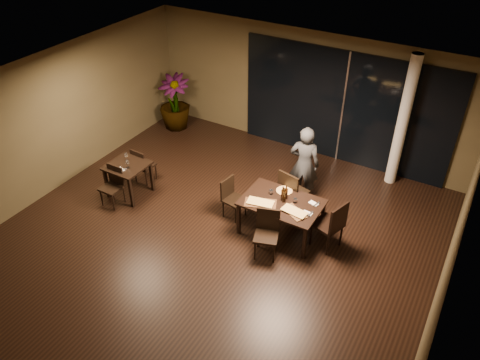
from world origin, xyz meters
The scene contains 33 objects.
ground centered at (0.00, 0.00, 0.00)m, with size 8.00×8.00×0.00m, color black.
wall_back centered at (0.00, 4.05, 1.50)m, with size 8.00×0.10×3.00m, color #4D4329.
wall_front centered at (0.00, -4.05, 1.50)m, with size 8.00×0.10×3.00m, color #4D4329.
wall_left centered at (-4.05, 0.00, 1.50)m, with size 0.10×8.00×3.00m, color #4D4329.
wall_right centered at (4.05, 0.00, 1.50)m, with size 0.10×8.00×3.00m, color #4D4329.
ceiling centered at (0.00, 0.00, 3.02)m, with size 8.00×8.00×0.04m, color silver.
window_panel centered at (1.00, 3.96, 1.35)m, with size 5.00×0.06×2.70m, color black.
column centered at (2.40, 3.65, 1.50)m, with size 0.24×0.24×3.00m, color white.
main_table centered at (1.00, 0.80, 0.68)m, with size 1.50×1.00×0.75m.
side_table centered at (-2.40, 0.30, 0.62)m, with size 0.80×0.80×0.75m.
chair_main_far centered at (0.92, 1.41, 0.59)m, with size 0.59×0.59×1.05m.
chair_main_near centered at (1.02, 0.17, 0.52)m, with size 0.55×0.55×0.93m.
chair_main_left centered at (-0.11, 0.79, 0.48)m, with size 0.46×0.46×0.86m.
chair_main_right centered at (2.00, 0.87, 0.59)m, with size 0.61×0.61×1.05m.
chair_side_far centered at (-2.44, 0.79, 0.48)m, with size 0.42×0.42×0.86m.
chair_side_near centered at (-2.47, -0.10, 0.49)m, with size 0.41×0.41×0.88m.
diner centered at (0.90, 2.05, 0.86)m, with size 0.59×0.39×1.73m, color #2C2E31.
potted_plant centered at (-3.36, 3.27, 0.74)m, with size 0.80×0.80×1.47m, color #1F541C.
pizza_board_left centered at (0.67, 0.55, 0.76)m, with size 0.60×0.30×0.01m, color #442815.
pizza_board_right centered at (1.34, 0.62, 0.76)m, with size 0.50×0.25×0.01m, color #4D3018.
oblong_pizza_left centered at (0.67, 0.55, 0.77)m, with size 0.48×0.22×0.02m, color #6A0B09, non-canonical shape.
oblong_pizza_right centered at (1.34, 0.62, 0.77)m, with size 0.46×0.21×0.02m, color maroon, non-canonical shape.
round_pizza centered at (0.89, 1.12, 0.76)m, with size 0.31×0.31×0.01m, color #A71912.
bottle_a centered at (0.98, 0.86, 0.90)m, with size 0.07×0.07×0.31m, color black, non-canonical shape.
bottle_b centered at (1.03, 0.83, 0.90)m, with size 0.07×0.07×0.30m, color black, non-canonical shape.
bottle_c centered at (1.02, 0.94, 0.90)m, with size 0.06×0.06×0.29m, color black, non-canonical shape.
tumbler_left centered at (0.71, 0.92, 0.79)m, with size 0.08×0.08×0.09m, color white.
tumbler_right centered at (1.22, 0.91, 0.79)m, with size 0.07×0.07×0.09m, color white.
napkin_near centered at (1.56, 0.72, 0.76)m, with size 0.18×0.10×0.01m, color white.
napkin_far centered at (1.54, 1.04, 0.76)m, with size 0.18×0.10×0.01m, color white.
wine_glass_a centered at (-2.51, 0.42, 0.84)m, with size 0.08×0.08×0.18m, color white, non-canonical shape.
wine_glass_b centered at (-2.31, 0.23, 0.84)m, with size 0.08×0.08×0.18m, color white, non-canonical shape.
side_napkin centered at (-2.39, 0.09, 0.76)m, with size 0.18×0.11×0.01m, color white.
Camera 1 is at (3.83, -5.66, 6.18)m, focal length 35.00 mm.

